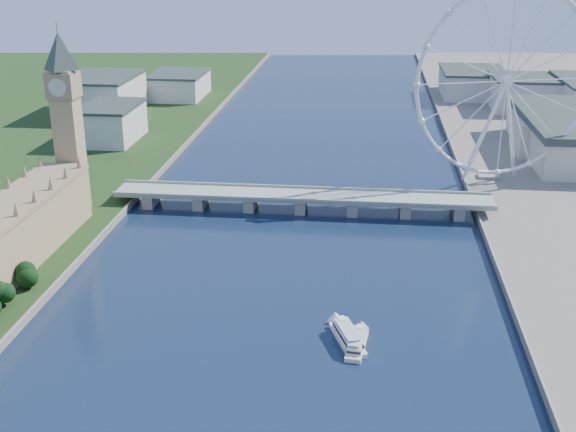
# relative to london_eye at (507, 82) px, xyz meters

# --- Properties ---
(big_ben) EXTENTS (20.02, 20.02, 110.00)m
(big_ben) POSITION_rel_london_eye_xyz_m (-247.98, -77.08, -0.95)
(big_ben) COLOR tan
(big_ben) RESTS_ON ground
(westminster_bridge) EXTENTS (220.00, 22.00, 9.50)m
(westminster_bridge) POSITION_rel_london_eye_xyz_m (-119.98, -55.08, -60.89)
(westminster_bridge) COLOR gray
(westminster_bridge) RESTS_ON ground
(london_eye) EXTENTS (113.60, 39.12, 124.30)m
(london_eye) POSITION_rel_london_eye_xyz_m (0.00, 0.00, 0.00)
(london_eye) COLOR silver
(london_eye) RESTS_ON ground
(county_hall) EXTENTS (54.00, 144.00, 35.00)m
(county_hall) POSITION_rel_london_eye_xyz_m (55.02, 74.92, -67.52)
(county_hall) COLOR beige
(county_hall) RESTS_ON ground
(city_skyline) EXTENTS (505.00, 280.00, 32.00)m
(city_skyline) POSITION_rel_london_eye_xyz_m (-80.75, 205.00, -50.56)
(city_skyline) COLOR beige
(city_skyline) RESTS_ON ground
(tour_boat_near) EXTENTS (9.83, 26.79, 5.75)m
(tour_boat_near) POSITION_rel_london_eye_xyz_m (-84.39, -206.05, -67.52)
(tour_boat_near) COLOR silver
(tour_boat_near) RESTS_ON ground
(tour_boat_far) EXTENTS (17.47, 30.57, 6.58)m
(tour_boat_far) POSITION_rel_london_eye_xyz_m (-88.09, -202.35, -67.52)
(tour_boat_far) COLOR white
(tour_boat_far) RESTS_ON ground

